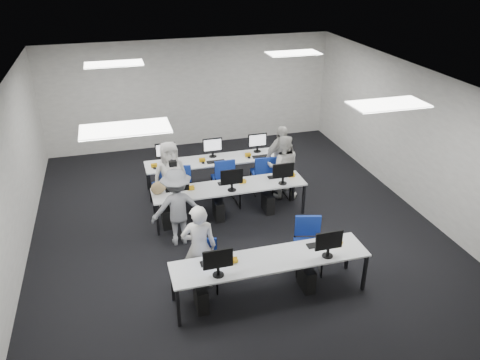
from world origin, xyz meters
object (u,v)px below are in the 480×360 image
object	(u,v)px
student_0	(199,248)
chair_0	(206,273)
chair_2	(182,198)
chair_5	(166,192)
chair_7	(262,180)
desk_front	(271,261)
student_1	(283,167)
chair_6	(222,185)
photographer	(177,207)
chair_1	(308,254)
student_3	(280,159)
student_2	(171,177)
chair_4	(278,186)
chair_3	(227,192)
desk_mid	(230,188)

from	to	relation	value
student_0	chair_0	bearing A→B (deg)	161.24
chair_2	chair_5	world-z (taller)	chair_2
chair_2	chair_7	bearing A→B (deg)	18.42
desk_front	student_1	distance (m)	3.46
chair_6	student_1	bearing A→B (deg)	-17.14
chair_2	photographer	distance (m)	1.32
chair_1	student_1	xyz separation A→B (m)	(0.51, 2.69, 0.44)
student_3	student_2	bearing A→B (deg)	165.21
desk_front	chair_2	distance (m)	3.31
chair_7	student_3	size ratio (longest dim) A/B	0.60
desk_front	chair_5	bearing A→B (deg)	109.05
student_3	chair_4	bearing A→B (deg)	-134.46
student_1	student_0	bearing A→B (deg)	63.58
chair_2	chair_7	world-z (taller)	chair_2
chair_3	chair_1	bearing A→B (deg)	-73.48
chair_4	photographer	world-z (taller)	photographer
chair_2	photographer	world-z (taller)	photographer
chair_0	chair_5	size ratio (longest dim) A/B	0.90
desk_front	student_1	size ratio (longest dim) A/B	2.15
chair_5	chair_6	xyz separation A→B (m)	(1.29, 0.03, -0.02)
chair_1	chair_6	xyz separation A→B (m)	(-0.80, 3.06, -0.03)
desk_mid	photographer	xyz separation A→B (m)	(-1.19, -0.65, 0.10)
desk_mid	chair_2	distance (m)	1.14
student_3	photographer	xyz separation A→B (m)	(-2.63, -1.57, -0.01)
chair_0	chair_7	distance (m)	3.61
student_1	student_3	xyz separation A→B (m)	(0.06, 0.35, 0.04)
chair_6	chair_1	bearing A→B (deg)	-76.68
chair_1	student_0	size ratio (longest dim) A/B	0.62
chair_1	chair_2	distance (m)	3.22
student_2	chair_5	bearing A→B (deg)	98.77
chair_2	chair_3	xyz separation A→B (m)	(1.01, -0.03, 0.00)
desk_mid	chair_4	distance (m)	1.44
chair_1	chair_3	bearing A→B (deg)	121.61
student_2	desk_mid	bearing A→B (deg)	-39.85
student_0	student_3	bearing A→B (deg)	-122.57
student_3	photographer	distance (m)	3.07
chair_5	chair_1	bearing A→B (deg)	-76.23
chair_0	chair_2	size ratio (longest dim) A/B	0.88
chair_7	student_2	world-z (taller)	student_2
chair_6	chair_5	bearing A→B (deg)	179.87
chair_0	chair_1	bearing A→B (deg)	11.62
desk_mid	student_1	distance (m)	1.50
chair_1	chair_7	xyz separation A→B (m)	(0.14, 3.03, -0.01)
chair_5	student_3	world-z (taller)	student_3
chair_7	student_1	distance (m)	0.68
desk_mid	student_1	xyz separation A→B (m)	(1.38, 0.57, 0.06)
chair_6	student_3	world-z (taller)	student_3
desk_front	photographer	xyz separation A→B (m)	(-1.19, 1.95, 0.10)
desk_front	student_2	size ratio (longest dim) A/B	2.03
student_3	chair_6	bearing A→B (deg)	158.38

